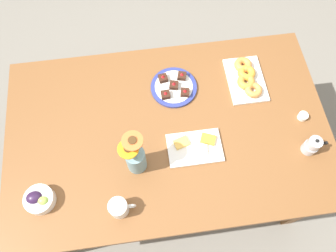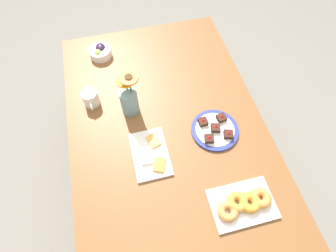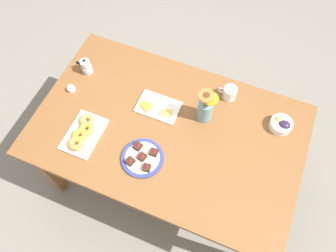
{
  "view_description": "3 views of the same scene",
  "coord_description": "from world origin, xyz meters",
  "px_view_note": "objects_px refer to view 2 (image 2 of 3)",
  "views": [
    {
      "loc": [
        -0.09,
        -0.65,
        2.22
      ],
      "look_at": [
        0.0,
        0.0,
        0.78
      ],
      "focal_mm": 35.0,
      "sensor_mm": 36.0,
      "label": 1
    },
    {
      "loc": [
        0.64,
        -0.16,
        1.91
      ],
      "look_at": [
        0.0,
        0.0,
        0.78
      ],
      "focal_mm": 28.0,
      "sensor_mm": 36.0,
      "label": 2
    },
    {
      "loc": [
        -0.35,
        0.84,
        2.47
      ],
      "look_at": [
        0.0,
        0.0,
        0.78
      ],
      "focal_mm": 35.0,
      "sensor_mm": 36.0,
      "label": 3
    }
  ],
  "objects_px": {
    "dessert_plate": "(215,130)",
    "flower_vase": "(129,99)",
    "dining_table": "(168,138)",
    "croissant_platter": "(244,203)",
    "cheese_platter": "(151,154)",
    "grape_bowl": "(100,52)",
    "coffee_mug": "(91,98)"
  },
  "relations": [
    {
      "from": "croissant_platter",
      "to": "flower_vase",
      "type": "height_order",
      "value": "flower_vase"
    },
    {
      "from": "dining_table",
      "to": "dessert_plate",
      "type": "xyz_separation_m",
      "value": [
        0.06,
        0.23,
        0.1
      ]
    },
    {
      "from": "coffee_mug",
      "to": "cheese_platter",
      "type": "distance_m",
      "value": 0.45
    },
    {
      "from": "flower_vase",
      "to": "dining_table",
      "type": "bearing_deg",
      "value": 43.69
    },
    {
      "from": "cheese_platter",
      "to": "grape_bowl",
      "type": "bearing_deg",
      "value": -167.88
    },
    {
      "from": "grape_bowl",
      "to": "croissant_platter",
      "type": "distance_m",
      "value": 1.17
    },
    {
      "from": "dining_table",
      "to": "coffee_mug",
      "type": "distance_m",
      "value": 0.46
    },
    {
      "from": "coffee_mug",
      "to": "cheese_platter",
      "type": "xyz_separation_m",
      "value": [
        0.38,
        0.24,
        -0.03
      ]
    },
    {
      "from": "grape_bowl",
      "to": "croissant_platter",
      "type": "xyz_separation_m",
      "value": [
        1.06,
        0.5,
        -0.01
      ]
    },
    {
      "from": "grape_bowl",
      "to": "cheese_platter",
      "type": "height_order",
      "value": "grape_bowl"
    },
    {
      "from": "cheese_platter",
      "to": "croissant_platter",
      "type": "distance_m",
      "value": 0.48
    },
    {
      "from": "grape_bowl",
      "to": "croissant_platter",
      "type": "height_order",
      "value": "grape_bowl"
    },
    {
      "from": "coffee_mug",
      "to": "grape_bowl",
      "type": "bearing_deg",
      "value": 165.9
    },
    {
      "from": "dessert_plate",
      "to": "cheese_platter",
      "type": "bearing_deg",
      "value": -81.2
    },
    {
      "from": "cheese_platter",
      "to": "flower_vase",
      "type": "distance_m",
      "value": 0.3
    },
    {
      "from": "dessert_plate",
      "to": "croissant_platter",
      "type": "bearing_deg",
      "value": -0.56
    },
    {
      "from": "dining_table",
      "to": "dessert_plate",
      "type": "relative_size",
      "value": 6.63
    },
    {
      "from": "coffee_mug",
      "to": "croissant_platter",
      "type": "bearing_deg",
      "value": 39.5
    },
    {
      "from": "dining_table",
      "to": "grape_bowl",
      "type": "height_order",
      "value": "grape_bowl"
    },
    {
      "from": "grape_bowl",
      "to": "dessert_plate",
      "type": "relative_size",
      "value": 0.55
    },
    {
      "from": "grape_bowl",
      "to": "dessert_plate",
      "type": "xyz_separation_m",
      "value": [
        0.68,
        0.5,
        -0.02
      ]
    },
    {
      "from": "coffee_mug",
      "to": "grape_bowl",
      "type": "xyz_separation_m",
      "value": [
        -0.35,
        0.09,
        -0.02
      ]
    },
    {
      "from": "grape_bowl",
      "to": "dessert_plate",
      "type": "distance_m",
      "value": 0.84
    },
    {
      "from": "dining_table",
      "to": "grape_bowl",
      "type": "distance_m",
      "value": 0.68
    },
    {
      "from": "dining_table",
      "to": "dessert_plate",
      "type": "distance_m",
      "value": 0.26
    },
    {
      "from": "coffee_mug",
      "to": "croissant_platter",
      "type": "height_order",
      "value": "coffee_mug"
    },
    {
      "from": "dining_table",
      "to": "croissant_platter",
      "type": "relative_size",
      "value": 5.71
    },
    {
      "from": "croissant_platter",
      "to": "flower_vase",
      "type": "xyz_separation_m",
      "value": [
        -0.62,
        -0.39,
        0.07
      ]
    },
    {
      "from": "dessert_plate",
      "to": "flower_vase",
      "type": "distance_m",
      "value": 0.46
    },
    {
      "from": "grape_bowl",
      "to": "dessert_plate",
      "type": "height_order",
      "value": "grape_bowl"
    },
    {
      "from": "cheese_platter",
      "to": "croissant_platter",
      "type": "xyz_separation_m",
      "value": [
        0.33,
        0.34,
        0.01
      ]
    },
    {
      "from": "grape_bowl",
      "to": "cheese_platter",
      "type": "xyz_separation_m",
      "value": [
        0.73,
        0.16,
        -0.02
      ]
    }
  ]
}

